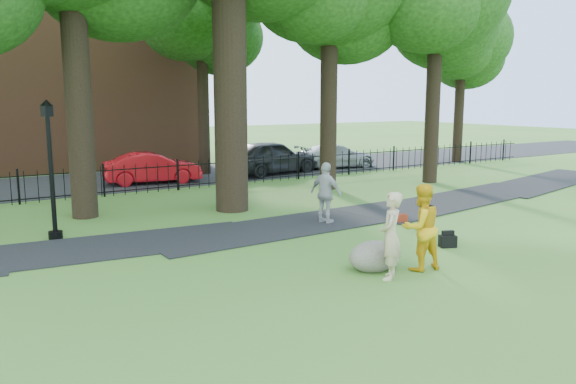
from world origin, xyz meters
TOP-DOWN VIEW (x-y plane):
  - ground at (0.00, 0.00)m, footprint 120.00×120.00m
  - footpath at (1.00, 3.90)m, footprint 36.07×3.85m
  - street at (0.00, 16.00)m, footprint 80.00×7.00m
  - iron_fence at (0.00, 12.00)m, footprint 44.00×0.04m
  - brick_building at (-4.00, 24.00)m, footprint 18.00×8.00m
  - woman at (-0.50, -1.39)m, footprint 0.80×0.78m
  - man at (0.50, -1.27)m, footprint 1.03×0.86m
  - pedestrian at (1.48, 3.62)m, footprint 0.78×1.19m
  - boulder at (-0.35, -0.71)m, footprint 1.30×1.04m
  - lamppost at (-5.84, 6.03)m, footprint 0.37×0.37m
  - backpack at (2.50, -0.28)m, footprint 0.48×0.40m
  - red_bag at (3.48, 2.48)m, footprint 0.43×0.34m
  - red_sedan at (-0.26, 14.38)m, footprint 4.41×2.14m
  - grey_car at (5.82, 14.31)m, footprint 5.29×2.77m
  - silver_car at (10.17, 14.57)m, footprint 4.62×2.37m

SIDE VIEW (x-z plane):
  - ground at x=0.00m, z-range 0.00..0.00m
  - footpath at x=1.00m, z-range -0.01..0.01m
  - street at x=0.00m, z-range -0.01..0.01m
  - red_bag at x=3.48m, z-range 0.00..0.26m
  - backpack at x=2.50m, z-range 0.00..0.31m
  - boulder at x=-0.35m, z-range 0.00..0.71m
  - iron_fence at x=0.00m, z-range 0.00..1.20m
  - silver_car at x=10.17m, z-range 0.00..1.28m
  - red_sedan at x=-0.26m, z-range 0.00..1.39m
  - grey_car at x=5.82m, z-range 0.00..1.72m
  - woman at x=-0.50m, z-range 0.00..1.86m
  - pedestrian at x=1.48m, z-range 0.00..1.87m
  - man at x=0.50m, z-range 0.00..1.93m
  - lamppost at x=-5.84m, z-range -0.04..3.70m
  - brick_building at x=-4.00m, z-range 0.00..12.00m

